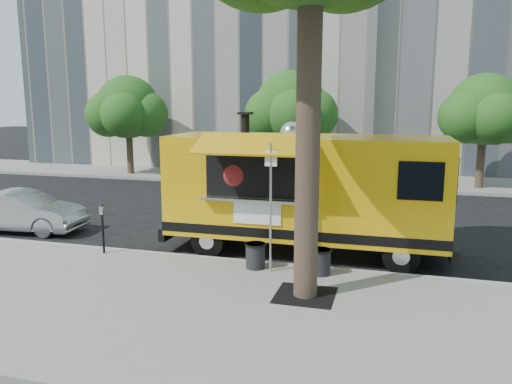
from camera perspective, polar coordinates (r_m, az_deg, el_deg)
ground at (r=13.69m, az=-3.10°, el=-6.98°), size 120.00×120.00×0.00m
sidewalk at (r=10.20m, az=-10.57°, el=-12.87°), size 60.00×6.00×0.15m
curb at (r=12.84m, az=-4.45°, el=-7.83°), size 60.00×0.14×0.16m
far_sidewalk at (r=26.52m, az=6.37°, el=1.53°), size 60.00×5.00×0.15m
tree_well at (r=10.46m, az=5.63°, el=-11.65°), size 1.20×1.20×0.02m
far_tree_a at (r=28.50m, az=-14.43°, el=9.34°), size 3.42×3.42×5.36m
far_tree_b at (r=25.62m, az=4.00°, el=9.70°), size 3.60×3.60×5.50m
far_tree_c at (r=25.05m, az=24.67°, el=8.54°), size 3.24×3.24×5.21m
sign_post at (r=11.37m, az=1.69°, el=-0.92°), size 0.28×0.06×3.00m
parking_meter at (r=13.55m, az=-17.15°, el=-3.31°), size 0.11×0.11×1.33m
food_truck at (r=13.34m, az=5.52°, el=0.34°), size 7.60×3.55×3.76m
sedan at (r=17.40m, az=-25.18°, el=-2.03°), size 4.04×1.70×1.30m
trash_bin_left at (r=11.94m, az=-0.06°, el=-7.20°), size 0.50×0.50×0.60m
trash_bin_right at (r=11.61m, az=7.40°, el=-7.81°), size 0.50×0.50×0.59m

